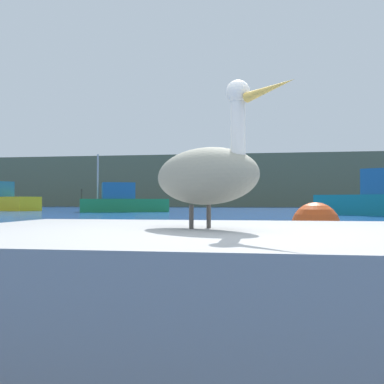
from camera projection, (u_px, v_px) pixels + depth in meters
name	position (u px, v px, depth m)	size (l,w,h in m)	color
ground_plane	(256.00, 351.00, 2.45)	(260.00, 260.00, 0.00)	navy
hillside_backdrop	(265.00, 182.00, 63.32)	(140.00, 11.97, 6.88)	#5B664C
pier_dock	(205.00, 278.00, 2.94)	(3.57, 2.65, 0.63)	#969696
pelican	(206.00, 173.00, 2.93)	(1.04, 1.01, 0.91)	gray
fishing_boat_yellow	(3.00, 201.00, 37.33)	(7.09, 4.70, 4.91)	yellow
fishing_boat_green	(122.00, 201.00, 32.70)	(6.56, 4.38, 4.14)	#1E8C4C
fishing_boat_teal	(374.00, 199.00, 24.96)	(6.10, 4.33, 5.58)	teal
mooring_buoy	(316.00, 226.00, 7.42)	(0.79, 0.79, 0.79)	#E54C19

